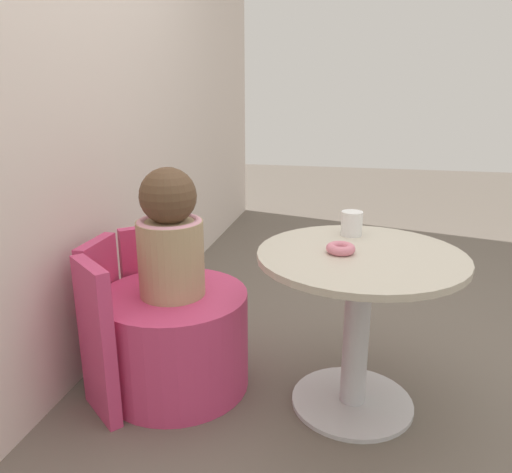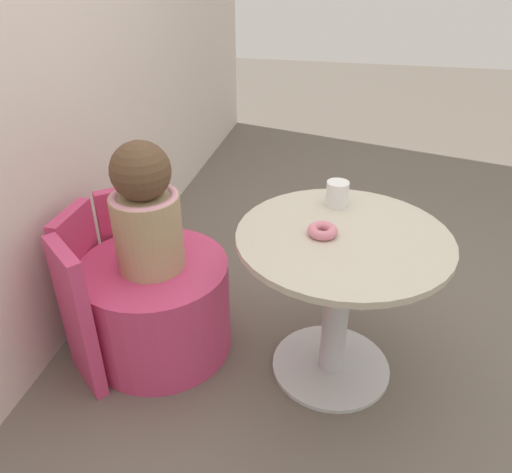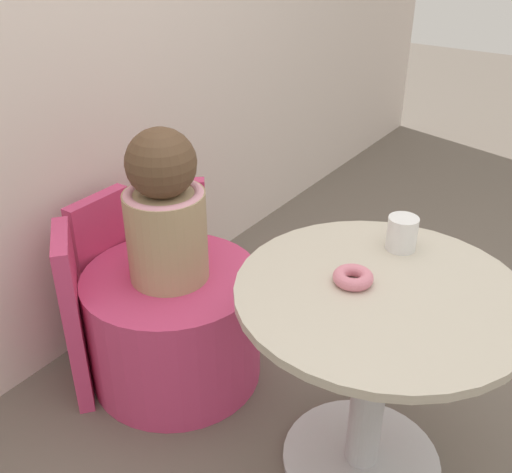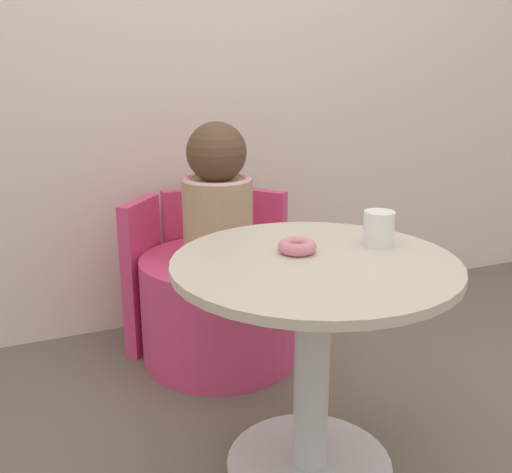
{
  "view_description": "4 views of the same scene",
  "coord_description": "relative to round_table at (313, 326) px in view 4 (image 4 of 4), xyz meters",
  "views": [
    {
      "loc": [
        -1.78,
        -0.03,
        1.21
      ],
      "look_at": [
        -0.02,
        0.35,
        0.66
      ],
      "focal_mm": 35.0,
      "sensor_mm": 36.0,
      "label": 1
    },
    {
      "loc": [
        -1.56,
        -0.05,
        1.51
      ],
      "look_at": [
        -0.03,
        0.27,
        0.58
      ],
      "focal_mm": 35.0,
      "sensor_mm": 36.0,
      "label": 2
    },
    {
      "loc": [
        -1.26,
        -0.5,
        1.49
      ],
      "look_at": [
        -0.0,
        0.37,
        0.64
      ],
      "focal_mm": 42.0,
      "sensor_mm": 36.0,
      "label": 3
    },
    {
      "loc": [
        -0.75,
        -1.33,
        1.13
      ],
      "look_at": [
        -0.05,
        0.31,
        0.6
      ],
      "focal_mm": 42.0,
      "sensor_mm": 36.0,
      "label": 4
    }
  ],
  "objects": [
    {
      "name": "ground_plane",
      "position": [
        0.04,
        0.04,
        -0.44
      ],
      "size": [
        12.0,
        12.0,
        0.0
      ],
      "primitive_type": "plane",
      "color": "#665B51"
    },
    {
      "name": "back_wall",
      "position": [
        0.04,
        1.17,
        0.76
      ],
      "size": [
        6.0,
        0.06,
        2.4
      ],
      "color": "silver",
      "rests_on": "ground_plane"
    },
    {
      "name": "round_table",
      "position": [
        0.0,
        0.0,
        0.0
      ],
      "size": [
        0.75,
        0.75,
        0.63
      ],
      "color": "silver",
      "rests_on": "ground_plane"
    },
    {
      "name": "tub_chair",
      "position": [
        -0.01,
        0.73,
        -0.24
      ],
      "size": [
        0.6,
        0.6,
        0.41
      ],
      "color": "#D13D70",
      "rests_on": "ground_plane"
    },
    {
      "name": "booth_backrest",
      "position": [
        -0.01,
        0.97,
        -0.14
      ],
      "size": [
        0.7,
        0.25,
        0.61
      ],
      "color": "#D13D70",
      "rests_on": "ground_plane"
    },
    {
      "name": "child_figure",
      "position": [
        -0.01,
        0.73,
        0.21
      ],
      "size": [
        0.26,
        0.26,
        0.51
      ],
      "color": "tan",
      "rests_on": "tub_chair"
    },
    {
      "name": "donut",
      "position": [
        -0.02,
        0.07,
        0.2
      ],
      "size": [
        0.11,
        0.11,
        0.03
      ],
      "color": "pink",
      "rests_on": "round_table"
    },
    {
      "name": "cup",
      "position": [
        0.22,
        0.04,
        0.24
      ],
      "size": [
        0.09,
        0.09,
        0.1
      ],
      "color": "white",
      "rests_on": "round_table"
    }
  ]
}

